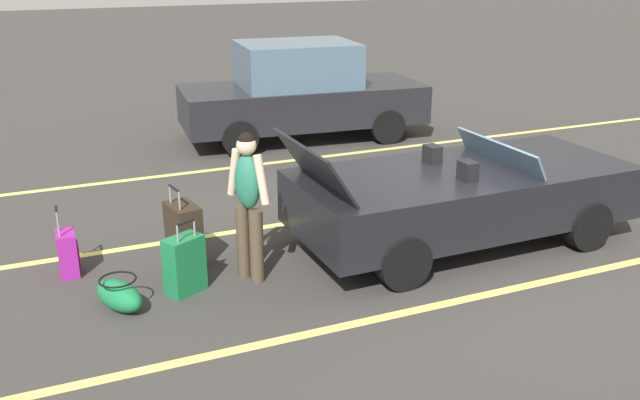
{
  "coord_description": "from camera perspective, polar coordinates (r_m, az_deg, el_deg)",
  "views": [
    {
      "loc": [
        -4.67,
        -6.59,
        3.4
      ],
      "look_at": [
        -1.8,
        0.15,
        0.75
      ],
      "focal_mm": 38.74,
      "sensor_mm": 36.0,
      "label": 1
    }
  ],
  "objects": [
    {
      "name": "parked_sedan_near",
      "position": [
        13.13,
        -1.59,
        8.87
      ],
      "size": [
        4.64,
        2.19,
        1.82
      ],
      "rotation": [
        0.0,
        0.0,
        -0.09
      ],
      "color": "black",
      "rests_on": "ground_plane"
    },
    {
      "name": "traveler_person",
      "position": [
        7.33,
        -5.95,
        0.1
      ],
      "size": [
        0.36,
        0.58,
        1.65
      ],
      "rotation": [
        0.0,
        0.0,
        0.48
      ],
      "color": "#4C3F2D",
      "rests_on": "ground_plane"
    },
    {
      "name": "suitcase_large_black",
      "position": [
        7.95,
        -11.13,
        -2.92
      ],
      "size": [
        0.37,
        0.52,
        0.97
      ],
      "rotation": [
        0.0,
        0.0,
        0.18
      ],
      "color": "#2D2319",
      "rests_on": "ground_plane"
    },
    {
      "name": "lot_line_mid",
      "position": [
        9.84,
        6.87,
        -0.46
      ],
      "size": [
        18.0,
        0.12,
        0.01
      ],
      "primitive_type": "cube",
      "color": "#EAE066",
      "rests_on": "ground_plane"
    },
    {
      "name": "duffel_bag",
      "position": [
        7.25,
        -16.25,
        -7.54
      ],
      "size": [
        0.56,
        0.71,
        0.34
      ],
      "rotation": [
        0.0,
        0.0,
        5.18
      ],
      "color": "#19723F",
      "rests_on": "ground_plane"
    },
    {
      "name": "ground_plane",
      "position": [
        8.76,
        11.31,
        -3.34
      ],
      "size": [
        80.0,
        80.0,
        0.0
      ],
      "primitive_type": "plane",
      "color": "#383533"
    },
    {
      "name": "lot_line_near",
      "position": [
        7.82,
        16.73,
        -6.8
      ],
      "size": [
        18.0,
        0.12,
        0.01
      ],
      "primitive_type": "cube",
      "color": "#EAE066",
      "rests_on": "ground_plane"
    },
    {
      "name": "convertible_car",
      "position": [
        8.66,
        12.65,
        0.48
      ],
      "size": [
        4.25,
        1.88,
        1.5
      ],
      "rotation": [
        0.0,
        0.0,
        0.01
      ],
      "color": "black",
      "rests_on": "ground_plane"
    },
    {
      "name": "lot_line_far",
      "position": [
        12.13,
        0.57,
        3.63
      ],
      "size": [
        18.0,
        0.12,
        0.01
      ],
      "primitive_type": "cube",
      "color": "#EAE066",
      "rests_on": "ground_plane"
    },
    {
      "name": "suitcase_medium_bright",
      "position": [
        7.38,
        -11.13,
        -5.26
      ],
      "size": [
        0.47,
        0.4,
        0.82
      ],
      "rotation": [
        0.0,
        0.0,
        2.04
      ],
      "color": "#19723F",
      "rests_on": "ground_plane"
    },
    {
      "name": "suitcase_small_carryon",
      "position": [
        8.14,
        -20.1,
        -4.16
      ],
      "size": [
        0.23,
        0.34,
        0.79
      ],
      "rotation": [
        0.0,
        0.0,
        6.26
      ],
      "color": "#991E8C",
      "rests_on": "ground_plane"
    }
  ]
}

